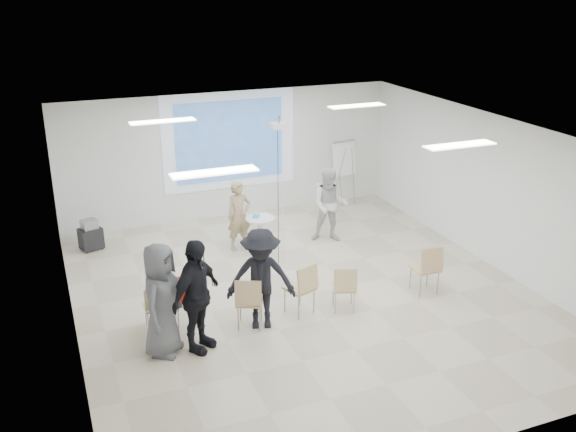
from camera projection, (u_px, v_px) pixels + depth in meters
name	position (u px, v px, depth m)	size (l,w,h in m)	color
floor	(304.00, 296.00, 11.77)	(8.00, 9.00, 0.10)	beige
ceiling	(306.00, 131.00, 10.68)	(8.00, 9.00, 0.10)	white
wall_back	(229.00, 154.00, 15.18)	(8.00, 0.10, 3.00)	silver
wall_left	(62.00, 252.00, 9.82)	(0.10, 9.00, 3.00)	silver
wall_right	(493.00, 191.00, 12.64)	(0.10, 9.00, 3.00)	silver
projection_halo	(230.00, 141.00, 15.00)	(3.20, 0.01, 2.30)	silver
projection_image	(230.00, 141.00, 14.99)	(2.60, 0.01, 1.90)	#356BB6
pedestal_table	(260.00, 232.00, 13.47)	(0.82, 0.82, 0.77)	silver
player_left	(239.00, 211.00, 13.43)	(0.62, 0.42, 1.70)	tan
player_right	(330.00, 201.00, 13.84)	(0.88, 0.70, 1.82)	silver
controller_left	(243.00, 194.00, 13.61)	(0.04, 0.13, 0.04)	white
controller_right	(318.00, 185.00, 13.89)	(0.04, 0.11, 0.04)	white
chair_far_left	(156.00, 304.00, 10.40)	(0.39, 0.42, 0.80)	tan
chair_left_mid	(186.00, 299.00, 10.58)	(0.39, 0.42, 0.80)	tan
chair_left_inner	(249.00, 299.00, 10.43)	(0.58, 0.60, 0.92)	tan
chair_center	(303.00, 285.00, 10.86)	(0.57, 0.59, 0.94)	tan
chair_right_inner	(344.00, 285.00, 10.98)	(0.52, 0.54, 0.85)	tan
chair_right_far	(428.00, 266.00, 11.57)	(0.47, 0.50, 0.95)	tan
red_jacket	(187.00, 289.00, 10.37)	(0.46, 0.11, 0.44)	red
laptop	(249.00, 299.00, 10.54)	(0.34, 0.24, 0.03)	black
audience_left	(196.00, 288.00, 9.67)	(1.22, 0.73, 2.10)	black
audience_mid	(261.00, 273.00, 10.34)	(1.27, 0.69, 1.96)	black
audience_outer	(161.00, 293.00, 9.60)	(0.99, 0.65, 2.02)	#5D5D62
flipchart_easel	(344.00, 158.00, 15.77)	(0.73, 0.56, 1.71)	#92959A
av_cart	(91.00, 236.00, 13.58)	(0.53, 0.47, 0.67)	black
ceiling_projector	(279.00, 132.00, 12.14)	(0.30, 0.25, 3.00)	white
fluor_panel_nw	(163.00, 121.00, 11.75)	(1.20, 0.30, 0.02)	white
fluor_panel_ne	(357.00, 106.00, 13.15)	(1.20, 0.30, 0.02)	white
fluor_panel_sw	(214.00, 172.00, 8.71)	(1.20, 0.30, 0.02)	white
fluor_panel_se	(460.00, 145.00, 10.10)	(1.20, 0.30, 0.02)	white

